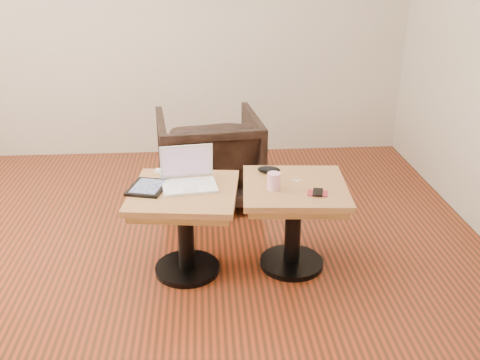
{
  "coord_description": "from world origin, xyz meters",
  "views": [
    {
      "loc": [
        0.35,
        -2.72,
        1.84
      ],
      "look_at": [
        0.55,
        0.12,
        0.6
      ],
      "focal_mm": 40.0,
      "sensor_mm": 36.0,
      "label": 1
    }
  ],
  "objects": [
    {
      "name": "tablet",
      "position": [
        0.02,
        0.14,
        0.56
      ],
      "size": [
        0.25,
        0.29,
        0.02
      ],
      "rotation": [
        0.0,
        0.0,
        -0.25
      ],
      "color": "black",
      "rests_on": "side_table_left"
    },
    {
      "name": "phone_on_sleeve",
      "position": [
        0.99,
        0.01,
        0.56
      ],
      "size": [
        0.13,
        0.11,
        0.01
      ],
      "rotation": [
        0.0,
        0.0,
        -0.25
      ],
      "color": "maroon",
      "rests_on": "side_table_right"
    },
    {
      "name": "earbuds_tangle",
      "position": [
        0.9,
        0.19,
        0.56
      ],
      "size": [
        0.06,
        0.04,
        0.01
      ],
      "color": "white",
      "rests_on": "side_table_right"
    },
    {
      "name": "side_table_right",
      "position": [
        0.88,
        0.14,
        0.42
      ],
      "size": [
        0.65,
        0.65,
        0.55
      ],
      "rotation": [
        0.0,
        0.0,
        -0.07
      ],
      "color": "black",
      "rests_on": "ground"
    },
    {
      "name": "charging_adapter",
      "position": [
        0.06,
        0.38,
        0.57
      ],
      "size": [
        0.05,
        0.05,
        0.02
      ],
      "primitive_type": "cube",
      "rotation": [
        0.0,
        0.0,
        -0.4
      ],
      "color": "white",
      "rests_on": "side_table_left"
    },
    {
      "name": "room_shell",
      "position": [
        0.0,
        0.0,
        1.35
      ],
      "size": [
        4.52,
        4.52,
        2.71
      ],
      "color": "#3B2111",
      "rests_on": "ground"
    },
    {
      "name": "striped_cup",
      "position": [
        0.75,
        0.09,
        0.61
      ],
      "size": [
        0.09,
        0.09,
        0.1
      ],
      "primitive_type": "cylinder",
      "rotation": [
        0.0,
        0.0,
        -0.22
      ],
      "color": "pink",
      "rests_on": "side_table_right"
    },
    {
      "name": "glasses_case",
      "position": [
        0.75,
        0.33,
        0.58
      ],
      "size": [
        0.15,
        0.09,
        0.04
      ],
      "primitive_type": "ellipsoid",
      "rotation": [
        0.0,
        0.0,
        -0.2
      ],
      "color": "black",
      "rests_on": "side_table_right"
    },
    {
      "name": "laptop",
      "position": [
        0.25,
        0.18,
        0.6
      ],
      "size": [
        0.34,
        0.28,
        0.23
      ],
      "rotation": [
        0.0,
        0.0,
        0.13
      ],
      "color": "white",
      "rests_on": "side_table_left"
    },
    {
      "name": "side_table_left",
      "position": [
        0.22,
        0.12,
        0.42
      ],
      "size": [
        0.68,
        0.68,
        0.55
      ],
      "rotation": [
        0.0,
        0.0,
        -0.12
      ],
      "color": "black",
      "rests_on": "ground"
    },
    {
      "name": "armchair",
      "position": [
        0.38,
        1.15,
        0.35
      ],
      "size": [
        0.83,
        0.85,
        0.7
      ],
      "primitive_type": "imported",
      "rotation": [
        0.0,
        0.0,
        3.25
      ],
      "color": "#30201A",
      "rests_on": "ground"
    }
  ]
}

